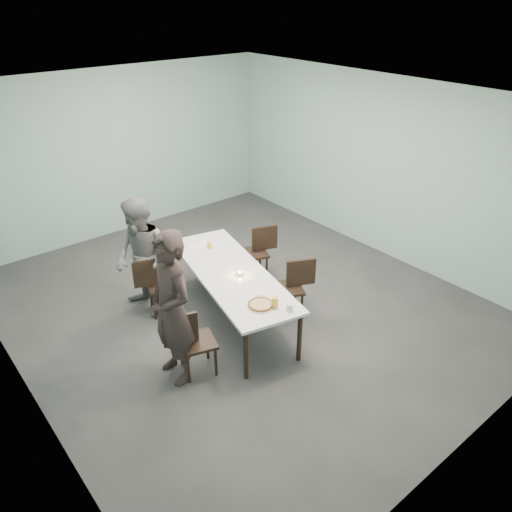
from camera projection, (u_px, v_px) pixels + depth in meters
ground at (239, 305)px, 7.44m from camera, size 7.00×7.00×0.00m
room_shell at (236, 175)px, 6.47m from camera, size 6.02×7.02×3.01m
table at (231, 276)px, 6.84m from camera, size 1.45×2.73×0.75m
chair_near_left at (190, 339)px, 5.93m from camera, size 0.65×0.53×0.87m
chair_far_left at (157, 282)px, 7.06m from camera, size 0.65×0.54×0.87m
chair_near_right at (293, 284)px, 7.02m from camera, size 0.65×0.57×0.87m
chair_far_right at (258, 248)px, 7.95m from camera, size 0.65×0.54×0.87m
diner_near at (172, 309)px, 5.66m from camera, size 0.47×0.71×1.92m
diner_far at (141, 259)px, 6.90m from camera, size 0.72×0.89×1.73m
pizza at (261, 305)px, 6.09m from camera, size 0.34×0.34×0.04m
side_plate at (259, 292)px, 6.36m from camera, size 0.18×0.18×0.01m
beer_glass at (275, 303)px, 6.02m from camera, size 0.08×0.08×0.15m
water_tumbler at (290, 307)px, 5.99m from camera, size 0.08×0.08×0.09m
tealight at (240, 274)px, 6.73m from camera, size 0.06×0.06×0.05m
amber_tumbler at (209, 245)px, 7.42m from camera, size 0.07×0.07×0.08m
menu at (199, 245)px, 7.52m from camera, size 0.34×0.28×0.01m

